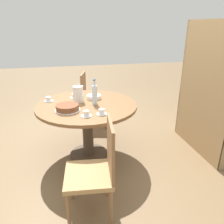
# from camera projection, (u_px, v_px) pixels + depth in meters

# --- Properties ---
(ground_plane) EXTENTS (14.00, 14.00, 0.00)m
(ground_plane) POSITION_uv_depth(u_px,v_px,m) (89.00, 155.00, 2.98)
(ground_plane) COLOR brown
(dining_table) EXTENTS (1.25, 1.25, 0.74)m
(dining_table) POSITION_uv_depth(u_px,v_px,m) (87.00, 115.00, 2.76)
(dining_table) COLOR #473828
(dining_table) RESTS_ON ground_plane
(chair_a) EXTENTS (0.51, 0.51, 0.92)m
(chair_a) POSITION_uv_depth(u_px,v_px,m) (92.00, 99.00, 3.70)
(chair_a) COLOR olive
(chair_a) RESTS_ON ground_plane
(chair_b) EXTENTS (0.46, 0.46, 0.92)m
(chair_b) POSITION_uv_depth(u_px,v_px,m) (96.00, 169.00, 1.92)
(chair_b) COLOR olive
(chair_b) RESTS_ON ground_plane
(bookshelf) EXTENTS (1.07, 0.28, 1.72)m
(bookshelf) POSITION_uv_depth(u_px,v_px,m) (209.00, 92.00, 2.87)
(bookshelf) COLOR tan
(bookshelf) RESTS_ON ground_plane
(coffee_pot) EXTENTS (0.13, 0.13, 0.24)m
(coffee_pot) POSITION_uv_depth(u_px,v_px,m) (78.00, 93.00, 2.75)
(coffee_pot) COLOR white
(coffee_pot) RESTS_ON dining_table
(water_bottle) EXTENTS (0.06, 0.06, 0.31)m
(water_bottle) POSITION_uv_depth(u_px,v_px,m) (95.00, 94.00, 2.66)
(water_bottle) COLOR silver
(water_bottle) RESTS_ON dining_table
(cake_main) EXTENTS (0.29, 0.29, 0.07)m
(cake_main) POSITION_uv_depth(u_px,v_px,m) (67.00, 108.00, 2.48)
(cake_main) COLOR white
(cake_main) RESTS_ON dining_table
(cup_a) EXTENTS (0.12, 0.12, 0.06)m
(cup_a) POSITION_uv_depth(u_px,v_px,m) (49.00, 100.00, 2.79)
(cup_a) COLOR silver
(cup_a) RESTS_ON dining_table
(cup_b) EXTENTS (0.12, 0.12, 0.06)m
(cup_b) POSITION_uv_depth(u_px,v_px,m) (74.00, 96.00, 2.92)
(cup_b) COLOR silver
(cup_b) RESTS_ON dining_table
(cup_c) EXTENTS (0.12, 0.12, 0.06)m
(cup_c) POSITION_uv_depth(u_px,v_px,m) (86.00, 114.00, 2.34)
(cup_c) COLOR silver
(cup_c) RESTS_ON dining_table
(cup_d) EXTENTS (0.12, 0.12, 0.06)m
(cup_d) POSITION_uv_depth(u_px,v_px,m) (102.00, 112.00, 2.38)
(cup_d) COLOR silver
(cup_d) RESTS_ON dining_table
(plate_stack) EXTENTS (0.19, 0.19, 0.05)m
(plate_stack) POSITION_uv_depth(u_px,v_px,m) (94.00, 97.00, 2.89)
(plate_stack) COLOR white
(plate_stack) RESTS_ON dining_table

